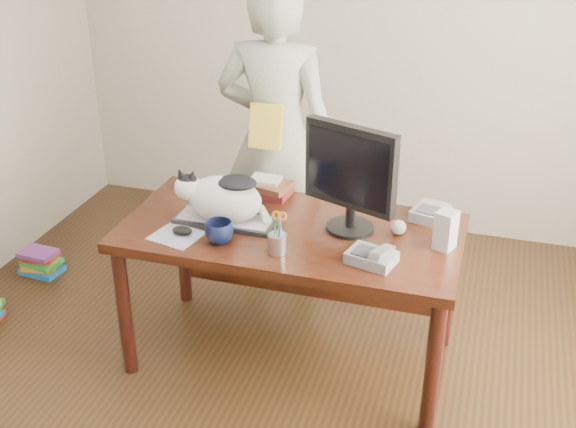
# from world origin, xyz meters

# --- Properties ---
(room) EXTENTS (4.50, 4.50, 4.50)m
(room) POSITION_xyz_m (0.00, 0.00, 1.35)
(room) COLOR black
(room) RESTS_ON ground
(desk) EXTENTS (1.60, 0.80, 0.75)m
(desk) POSITION_xyz_m (0.00, 0.68, 0.60)
(desk) COLOR black
(desk) RESTS_ON ground
(keyboard) EXTENTS (0.49, 0.19, 0.03)m
(keyboard) POSITION_xyz_m (-0.32, 0.56, 0.76)
(keyboard) COLOR black
(keyboard) RESTS_ON desk
(cat) EXTENTS (0.47, 0.24, 0.27)m
(cat) POSITION_xyz_m (-0.33, 0.56, 0.89)
(cat) COLOR white
(cat) RESTS_ON keyboard
(monitor) EXTENTS (0.45, 0.29, 0.52)m
(monitor) POSITION_xyz_m (0.26, 0.65, 1.04)
(monitor) COLOR black
(monitor) RESTS_ON desk
(pen_cup) EXTENTS (0.09, 0.08, 0.21)m
(pen_cup) POSITION_xyz_m (0.01, 0.36, 0.81)
(pen_cup) COLOR #97979C
(pen_cup) RESTS_ON desk
(mousepad) EXTENTS (0.25, 0.24, 0.00)m
(mousepad) POSITION_xyz_m (-0.48, 0.37, 0.75)
(mousepad) COLOR #9EA4A9
(mousepad) RESTS_ON desk
(mouse) EXTENTS (0.11, 0.08, 0.04)m
(mouse) POSITION_xyz_m (-0.46, 0.39, 0.77)
(mouse) COLOR black
(mouse) RESTS_ON mousepad
(coffee_mug) EXTENTS (0.18, 0.18, 0.10)m
(coffee_mug) POSITION_xyz_m (-0.27, 0.38, 0.80)
(coffee_mug) COLOR black
(coffee_mug) RESTS_ON desk
(phone) EXTENTS (0.23, 0.19, 0.09)m
(phone) POSITION_xyz_m (0.43, 0.40, 0.78)
(phone) COLOR slate
(phone) RESTS_ON desk
(speaker) EXTENTS (0.11, 0.11, 0.18)m
(speaker) POSITION_xyz_m (0.71, 0.62, 0.84)
(speaker) COLOR #9F9FA1
(speaker) RESTS_ON desk
(baseball) EXTENTS (0.07, 0.07, 0.07)m
(baseball) POSITION_xyz_m (0.49, 0.69, 0.78)
(baseball) COLOR silver
(baseball) RESTS_ON desk
(book_stack) EXTENTS (0.26, 0.21, 0.09)m
(book_stack) POSITION_xyz_m (-0.22, 0.93, 0.79)
(book_stack) COLOR #501517
(book_stack) RESTS_ON desk
(calculator) EXTENTS (0.19, 0.23, 0.06)m
(calculator) POSITION_xyz_m (0.61, 0.90, 0.78)
(calculator) COLOR slate
(calculator) RESTS_ON desk
(person) EXTENTS (0.67, 0.45, 1.83)m
(person) POSITION_xyz_m (-0.29, 1.29, 0.91)
(person) COLOR beige
(person) RESTS_ON ground
(held_book) EXTENTS (0.17, 0.11, 0.24)m
(held_book) POSITION_xyz_m (-0.29, 1.12, 1.05)
(held_book) COLOR gold
(held_book) RESTS_ON person
(book_pile_b) EXTENTS (0.26, 0.20, 0.15)m
(book_pile_b) POSITION_xyz_m (-1.72, 0.95, 0.07)
(book_pile_b) COLOR #1C60AA
(book_pile_b) RESTS_ON ground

